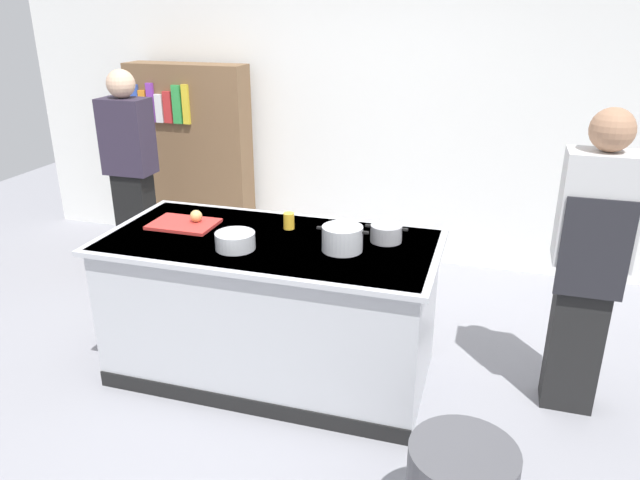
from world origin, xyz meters
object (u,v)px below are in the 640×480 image
stock_pot (342,238)px  juice_cup (289,221)px  onion (196,216)px  bookshelf (192,159)px  person_guest (131,172)px  sauce_pan (386,233)px  mixing_bowl (235,241)px  person_chef (589,260)px

stock_pot → juice_cup: bearing=149.1°
onion → bookshelf: size_ratio=0.04×
person_guest → juice_cup: bearing=48.4°
stock_pot → sauce_pan: bearing=44.7°
juice_cup → bookshelf: bookshelf is taller
sauce_pan → person_guest: 2.44m
person_guest → bookshelf: 0.76m
onion → bookshelf: bookshelf is taller
mixing_bowl → juice_cup: size_ratio=2.26×
stock_pot → mixing_bowl: bearing=-165.4°
onion → bookshelf: 1.94m
onion → juice_cup: bearing=10.0°
stock_pot → juice_cup: (-0.40, 0.24, -0.02)m
person_guest → bookshelf: size_ratio=1.01×
mixing_bowl → person_chef: 1.92m
sauce_pan → mixing_bowl: bearing=-155.6°
onion → mixing_bowl: (0.39, -0.29, -0.01)m
juice_cup → person_chef: size_ratio=0.06×
sauce_pan → bookshelf: bookshelf is taller
juice_cup → person_chef: bearing=-0.8°
juice_cup → bookshelf: size_ratio=0.06×
onion → juice_cup: (0.57, 0.10, -0.01)m
onion → person_guest: (-1.09, 0.95, -0.05)m
mixing_bowl → onion: bearing=143.7°
onion → juice_cup: 0.58m
bookshelf → stock_pot: bearing=-43.8°
onion → mixing_bowl: bearing=-36.3°
sauce_pan → juice_cup: (-0.61, 0.03, 0.00)m
juice_cup → mixing_bowl: bearing=-114.7°
stock_pot → juice_cup: stock_pot is taller
person_guest → bookshelf: bearing=154.0°
sauce_pan → bookshelf: 2.67m
onion → stock_pot: 0.99m
stock_pot → person_chef: person_chef is taller
onion → sauce_pan: sauce_pan is taller
sauce_pan → person_chef: bearing=0.5°
onion → mixing_bowl: size_ratio=0.33×
sauce_pan → person_chef: person_chef is taller
onion → sauce_pan: size_ratio=0.30×
sauce_pan → mixing_bowl: 0.87m
stock_pot → sauce_pan: stock_pot is taller
onion → sauce_pan: (1.18, 0.07, -0.01)m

